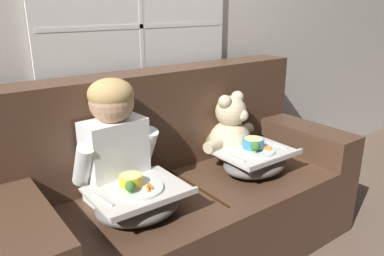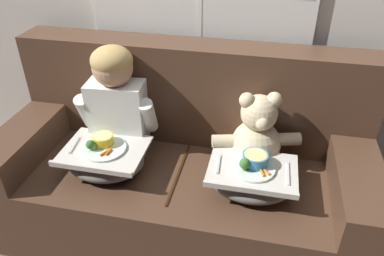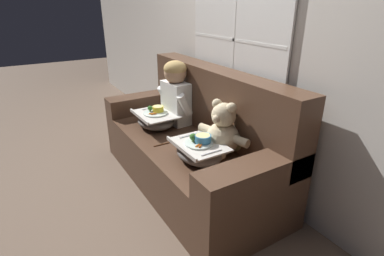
{
  "view_description": "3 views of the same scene",
  "coord_description": "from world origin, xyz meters",
  "px_view_note": "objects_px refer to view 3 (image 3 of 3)",
  "views": [
    {
      "loc": [
        -1.09,
        -1.47,
        1.38
      ],
      "look_at": [
        0.11,
        0.13,
        0.71
      ],
      "focal_mm": 35.0,
      "sensor_mm": 36.0,
      "label": 1
    },
    {
      "loc": [
        0.39,
        -1.53,
        1.71
      ],
      "look_at": [
        0.06,
        -0.01,
        0.71
      ],
      "focal_mm": 35.0,
      "sensor_mm": 36.0,
      "label": 2
    },
    {
      "loc": [
        2.05,
        -1.19,
        1.56
      ],
      "look_at": [
        0.14,
        -0.03,
        0.61
      ],
      "focal_mm": 28.0,
      "sensor_mm": 36.0,
      "label": 3
    }
  ],
  "objects_px": {
    "teddy_bear": "(222,132)",
    "lap_tray_child": "(156,119)",
    "child_figure": "(176,90)",
    "throw_pillow_behind_teddy": "(237,131)",
    "couch": "(194,145)",
    "lap_tray_teddy": "(199,151)",
    "throw_pillow_behind_child": "(188,105)"
  },
  "relations": [
    {
      "from": "lap_tray_child",
      "to": "throw_pillow_behind_child",
      "type": "bearing_deg",
      "value": 89.86
    },
    {
      "from": "throw_pillow_behind_child",
      "to": "lap_tray_teddy",
      "type": "distance_m",
      "value": 0.84
    },
    {
      "from": "throw_pillow_behind_teddy",
      "to": "lap_tray_teddy",
      "type": "relative_size",
      "value": 0.8
    },
    {
      "from": "lap_tray_child",
      "to": "child_figure",
      "type": "bearing_deg",
      "value": 89.75
    },
    {
      "from": "throw_pillow_behind_teddy",
      "to": "teddy_bear",
      "type": "bearing_deg",
      "value": -89.38
    },
    {
      "from": "throw_pillow_behind_teddy",
      "to": "throw_pillow_behind_child",
      "type": "bearing_deg",
      "value": 180.0
    },
    {
      "from": "throw_pillow_behind_teddy",
      "to": "lap_tray_child",
      "type": "bearing_deg",
      "value": -154.89
    },
    {
      "from": "lap_tray_child",
      "to": "lap_tray_teddy",
      "type": "relative_size",
      "value": 1.0
    },
    {
      "from": "throw_pillow_behind_teddy",
      "to": "teddy_bear",
      "type": "relative_size",
      "value": 0.73
    },
    {
      "from": "teddy_bear",
      "to": "lap_tray_child",
      "type": "relative_size",
      "value": 1.1
    },
    {
      "from": "couch",
      "to": "teddy_bear",
      "type": "distance_m",
      "value": 0.47
    },
    {
      "from": "teddy_bear",
      "to": "lap_tray_teddy",
      "type": "height_order",
      "value": "teddy_bear"
    },
    {
      "from": "throw_pillow_behind_child",
      "to": "teddy_bear",
      "type": "bearing_deg",
      "value": -10.61
    },
    {
      "from": "throw_pillow_behind_child",
      "to": "child_figure",
      "type": "distance_m",
      "value": 0.22
    },
    {
      "from": "throw_pillow_behind_teddy",
      "to": "teddy_bear",
      "type": "xyz_separation_m",
      "value": [
        0.0,
        -0.14,
        0.02
      ]
    },
    {
      "from": "couch",
      "to": "lap_tray_child",
      "type": "xyz_separation_m",
      "value": [
        -0.38,
        -0.19,
        0.16
      ]
    },
    {
      "from": "lap_tray_teddy",
      "to": "couch",
      "type": "bearing_deg",
      "value": 153.77
    },
    {
      "from": "couch",
      "to": "lap_tray_child",
      "type": "relative_size",
      "value": 4.62
    },
    {
      "from": "couch",
      "to": "child_figure",
      "type": "xyz_separation_m",
      "value": [
        -0.38,
        0.03,
        0.42
      ]
    },
    {
      "from": "throw_pillow_behind_teddy",
      "to": "child_figure",
      "type": "height_order",
      "value": "child_figure"
    },
    {
      "from": "child_figure",
      "to": "teddy_bear",
      "type": "distance_m",
      "value": 0.77
    },
    {
      "from": "teddy_bear",
      "to": "couch",
      "type": "bearing_deg",
      "value": -176.05
    },
    {
      "from": "couch",
      "to": "throw_pillow_behind_child",
      "type": "height_order",
      "value": "couch"
    },
    {
      "from": "couch",
      "to": "lap_tray_teddy",
      "type": "distance_m",
      "value": 0.45
    },
    {
      "from": "throw_pillow_behind_teddy",
      "to": "lap_tray_teddy",
      "type": "xyz_separation_m",
      "value": [
        0.0,
        -0.35,
        -0.08
      ]
    },
    {
      "from": "throw_pillow_behind_teddy",
      "to": "child_figure",
      "type": "xyz_separation_m",
      "value": [
        -0.76,
        -0.14,
        0.17
      ]
    },
    {
      "from": "throw_pillow_behind_child",
      "to": "lap_tray_teddy",
      "type": "height_order",
      "value": "throw_pillow_behind_child"
    },
    {
      "from": "lap_tray_child",
      "to": "throw_pillow_behind_teddy",
      "type": "bearing_deg",
      "value": 25.11
    },
    {
      "from": "child_figure",
      "to": "lap_tray_teddy",
      "type": "relative_size",
      "value": 1.43
    },
    {
      "from": "throw_pillow_behind_teddy",
      "to": "lap_tray_child",
      "type": "xyz_separation_m",
      "value": [
        -0.76,
        -0.35,
        -0.09
      ]
    },
    {
      "from": "throw_pillow_behind_child",
      "to": "lap_tray_child",
      "type": "bearing_deg",
      "value": -90.14
    },
    {
      "from": "couch",
      "to": "teddy_bear",
      "type": "xyz_separation_m",
      "value": [
        0.38,
        0.03,
        0.27
      ]
    }
  ]
}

